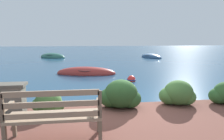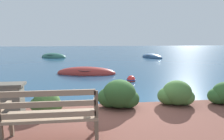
% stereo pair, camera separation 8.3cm
% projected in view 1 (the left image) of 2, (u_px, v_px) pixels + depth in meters
% --- Properties ---
extents(ground_plane, '(80.00, 80.00, 0.00)m').
position_uv_depth(ground_plane, '(116.00, 111.00, 5.34)').
color(ground_plane, navy).
extents(park_bench, '(1.56, 0.48, 0.93)m').
position_uv_depth(park_bench, '(54.00, 114.00, 3.28)').
color(park_bench, brown).
rests_on(park_bench, patio_terrace).
extents(hedge_clump_left, '(0.76, 0.55, 0.52)m').
position_uv_depth(hedge_clump_left, '(48.00, 103.00, 4.62)').
color(hedge_clump_left, '#426B33').
rests_on(hedge_clump_left, patio_terrace).
extents(hedge_clump_centre, '(1.04, 0.75, 0.71)m').
position_uv_depth(hedge_clump_centre, '(120.00, 95.00, 4.95)').
color(hedge_clump_centre, '#284C23').
rests_on(hedge_clump_centre, patio_terrace).
extents(hedge_clump_right, '(0.94, 0.68, 0.64)m').
position_uv_depth(hedge_clump_right, '(178.00, 94.00, 5.17)').
color(hedge_clump_right, '#426B33').
rests_on(hedge_clump_right, patio_terrace).
extents(rowboat_nearest, '(3.30, 1.60, 0.68)m').
position_uv_depth(rowboat_nearest, '(86.00, 73.00, 10.70)').
color(rowboat_nearest, '#9E2D28').
rests_on(rowboat_nearest, ground_plane).
extents(rowboat_mid, '(2.03, 2.97, 0.66)m').
position_uv_depth(rowboat_mid, '(151.00, 57.00, 19.22)').
color(rowboat_mid, '#2D517A').
rests_on(rowboat_mid, ground_plane).
extents(rowboat_far, '(2.94, 2.36, 0.79)m').
position_uv_depth(rowboat_far, '(53.00, 57.00, 19.23)').
color(rowboat_far, '#336B5B').
rests_on(rowboat_far, ground_plane).
extents(mooring_buoy, '(0.41, 0.41, 0.37)m').
position_uv_depth(mooring_buoy, '(131.00, 80.00, 8.98)').
color(mooring_buoy, red).
rests_on(mooring_buoy, ground_plane).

